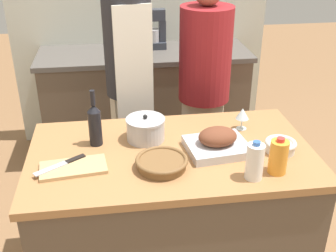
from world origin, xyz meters
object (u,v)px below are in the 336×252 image
Objects in this scene: roasting_pan at (217,142)px; juice_jug at (278,157)px; wine_bottle_green at (95,124)px; condiment_bottle_extra at (145,45)px; wine_glass_left at (242,114)px; condiment_bottle_short at (140,44)px; condiment_bottle_tall at (137,49)px; person_cook_guest at (204,84)px; stock_pot at (146,129)px; mixing_bowl at (280,146)px; cutting_board at (73,168)px; milk_jug at (255,161)px; knife_chef at (62,164)px; wicker_basket at (162,163)px; person_cook_aproned at (129,72)px; stand_mixer at (155,32)px.

roasting_pan is 1.83× the size of juice_jug.
condiment_bottle_extra is (0.39, 1.35, 0.02)m from wine_bottle_green.
condiment_bottle_short reaches higher than wine_glass_left.
juice_jug reaches higher than wine_glass_left.
person_cook_guest is (0.43, -0.56, -0.11)m from condiment_bottle_tall.
person_cook_guest reaches higher than wine_glass_left.
stock_pot is at bearing -95.28° from condiment_bottle_extra.
condiment_bottle_short is (-0.26, 1.62, 0.06)m from roasting_pan.
condiment_bottle_short is (0.04, 0.17, -0.01)m from condiment_bottle_tall.
condiment_bottle_tall is 1.15× the size of condiment_bottle_short.
stock_pot is at bearing 161.34° from mixing_bowl.
condiment_bottle_extra is at bearing 109.35° from mixing_bowl.
person_cook_guest is (-0.19, 0.95, -0.02)m from mixing_bowl.
roasting_pan is 2.08× the size of mixing_bowl.
stock_pot is 1.34m from condiment_bottle_extra.
condiment_bottle_extra is 0.72m from person_cook_guest.
juice_jug is at bearing -9.35° from cutting_board.
condiment_bottle_extra is (0.04, -0.12, 0.03)m from condiment_bottle_short.
condiment_bottle_short reaches higher than mixing_bowl.
wine_bottle_green is 1.64× the size of condiment_bottle_extra.
milk_jug reaches higher than cutting_board.
wine_bottle_green is at bearing 53.03° from knife_chef.
mixing_bowl is 1.65m from condiment_bottle_extra.
milk_jug is 0.12× the size of person_cook_guest.
mixing_bowl is 0.21m from juice_jug.
wicker_basket is (-0.30, -0.12, -0.02)m from roasting_pan.
condiment_bottle_tall reaches higher than mixing_bowl.
stock_pot is (-0.35, 0.18, 0.01)m from roasting_pan.
milk_jug is 1.16m from person_cook_guest.
stock_pot is 1.30× the size of mixing_bowl.
condiment_bottle_short is at bearing 104.92° from juice_jug.
person_cook_guest is at bearing 101.26° from mixing_bowl.
juice_jug is at bearing -75.21° from condiment_bottle_extra.
condiment_bottle_extra is at bearing 87.40° from wicker_basket.
person_cook_guest is at bearing 95.55° from wine_glass_left.
person_cook_aproned reaches higher than stock_pot.
condiment_bottle_tall is 0.09× the size of person_cook_aproned.
knife_chef is 0.98m from person_cook_aproned.
stand_mixer is at bearing 71.39° from cutting_board.
cutting_board is 1.72× the size of milk_jug.
milk_jug is 1.97m from stand_mixer.
cutting_board is 0.18× the size of person_cook_aproned.
cutting_board is at bearing -145.92° from stock_pot.
wine_glass_left is (-0.12, 0.27, 0.06)m from mixing_bowl.
roasting_pan is at bearing -81.40° from condiment_bottle_extra.
milk_jug is 1.50× the size of wine_glass_left.
wine_bottle_green is at bearing -117.11° from person_cook_guest.
person_cook_aproned is at bearing 128.67° from mixing_bowl.
juice_jug is 1.92m from condiment_bottle_short.
wicker_basket is 0.14× the size of person_cook_aproned.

